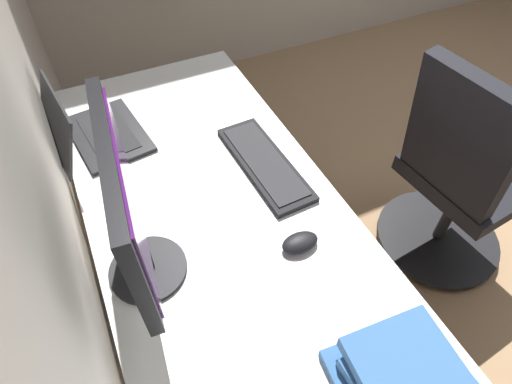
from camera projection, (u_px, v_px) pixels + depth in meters
desk at (240, 266)px, 1.17m from camera, size 1.95×0.71×0.73m
drawer_pedestal at (235, 318)px, 1.40m from camera, size 0.40×0.51×0.69m
monitor_primary at (128, 210)px, 0.90m from camera, size 0.47×0.20×0.43m
laptop_leftmost at (88, 130)px, 1.38m from camera, size 0.36×0.33×0.21m
keyboard_main at (265, 163)px, 1.33m from camera, size 0.43×0.16×0.02m
mouse_main at (300, 243)px, 1.12m from camera, size 0.06×0.10×0.03m
book_stack_near at (406, 379)px, 0.86m from camera, size 0.26×0.28×0.09m
office_chair at (457, 183)px, 1.66m from camera, size 0.56×0.57×0.97m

